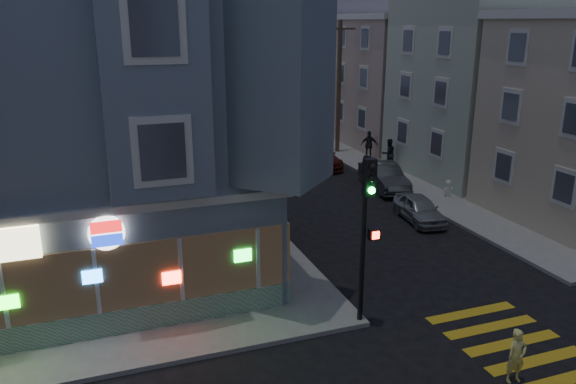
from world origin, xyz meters
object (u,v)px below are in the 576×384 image
parked_car_c (319,156)px  parked_car_d (282,142)px  street_tree_far (276,79)px  street_tree_near (309,88)px  traffic_signal (367,213)px  running_child (516,356)px  pedestrian_b (369,145)px  fire_hydrant (448,188)px  utility_pole (339,85)px  pedestrian_a (389,154)px  parked_car_a (419,209)px  parked_car_b (384,177)px

parked_car_c → parked_car_d: bearing=99.1°
street_tree_far → parked_car_d: street_tree_far is taller
street_tree_near → traffic_signal: bearing=-108.6°
street_tree_far → traffic_signal: street_tree_far is taller
running_child → pedestrian_b: size_ratio=0.79×
running_child → fire_hydrant: bearing=64.4°
utility_pole → pedestrian_a: 6.68m
street_tree_far → parked_car_c: (-2.92, -17.06, -3.25)m
street_tree_near → running_child: street_tree_near is taller
utility_pole → pedestrian_b: size_ratio=4.72×
street_tree_near → street_tree_far: bearing=90.0°
pedestrian_b → traffic_signal: 21.68m
fire_hydrant → street_tree_near: bearing=92.6°
parked_car_a → parked_car_b: 5.30m
pedestrian_b → running_child: bearing=93.7°
parked_car_c → traffic_signal: (-6.46, -18.77, 3.00)m
utility_pole → pedestrian_a: (1.00, -5.47, -3.71)m
parked_car_a → traffic_signal: 10.69m
running_child → traffic_signal: size_ratio=0.29×
pedestrian_b → traffic_signal: traffic_signal is taller
parked_car_c → fire_hydrant: 9.48m
pedestrian_a → parked_car_d: (-4.40, 7.61, -0.45)m
street_tree_near → parked_car_a: (-2.52, -20.24, -3.32)m
utility_pole → street_tree_near: (0.20, 6.00, -0.86)m
utility_pole → street_tree_far: (0.20, 14.00, -0.86)m
street_tree_far → pedestrian_a: street_tree_far is taller
parked_car_c → traffic_signal: 20.08m
street_tree_near → parked_car_b: street_tree_near is taller
parked_car_d → traffic_signal: (-5.78, -23.97, 3.04)m
running_child → pedestrian_a: (7.73, 20.25, 0.34)m
street_tree_near → parked_car_c: 10.06m
running_child → fire_hydrant: size_ratio=1.69×
running_child → parked_car_b: 17.54m
street_tree_near → parked_car_d: (-3.60, -3.86, -3.29)m
parked_car_a → parked_car_d: (-1.08, 16.38, 0.03)m
street_tree_far → pedestrian_b: 17.12m
pedestrian_a → parked_car_a: (-3.32, -8.77, -0.48)m
running_child → utility_pole: bearing=78.8°
fire_hydrant → parked_car_c: bearing=113.1°
street_tree_near → fire_hydrant: bearing=-87.4°
parked_car_b → parked_car_d: parked_car_b is taller
fire_hydrant → parked_car_a: bearing=-143.5°
parked_car_b → fire_hydrant: 3.58m
utility_pole → parked_car_c: 5.80m
street_tree_far → parked_car_c: street_tree_far is taller
pedestrian_a → parked_car_c: 4.45m
pedestrian_b → fire_hydrant: 8.93m
pedestrian_b → parked_car_a: 11.85m
parked_car_d → street_tree_far: bearing=72.9°
pedestrian_b → parked_car_a: size_ratio=0.53×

